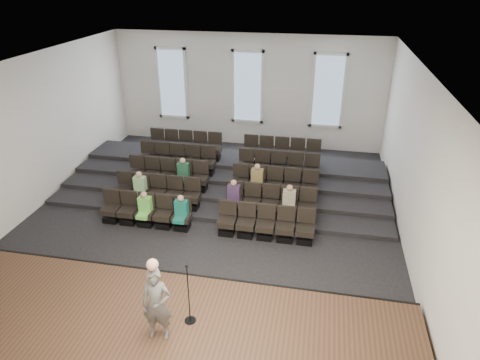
# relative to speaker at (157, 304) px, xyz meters

# --- Properties ---
(ground) EXTENTS (14.00, 14.00, 0.00)m
(ground) POSITION_rel_speaker_xyz_m (-0.36, 5.34, -1.34)
(ground) COLOR black
(ground) RESTS_ON ground
(ceiling) EXTENTS (12.00, 14.00, 0.02)m
(ceiling) POSITION_rel_speaker_xyz_m (-0.36, 5.34, 3.67)
(ceiling) COLOR white
(ceiling) RESTS_ON ground
(wall_back) EXTENTS (12.00, 0.04, 5.00)m
(wall_back) POSITION_rel_speaker_xyz_m (-0.36, 12.36, 1.16)
(wall_back) COLOR white
(wall_back) RESTS_ON ground
(wall_front) EXTENTS (12.00, 0.04, 5.00)m
(wall_front) POSITION_rel_speaker_xyz_m (-0.36, -1.68, 1.16)
(wall_front) COLOR white
(wall_front) RESTS_ON ground
(wall_left) EXTENTS (0.04, 14.00, 5.00)m
(wall_left) POSITION_rel_speaker_xyz_m (-6.38, 5.34, 1.16)
(wall_left) COLOR white
(wall_left) RESTS_ON ground
(wall_right) EXTENTS (0.04, 14.00, 5.00)m
(wall_right) POSITION_rel_speaker_xyz_m (5.66, 5.34, 1.16)
(wall_right) COLOR white
(wall_right) RESTS_ON ground
(stage) EXTENTS (11.80, 3.60, 0.50)m
(stage) POSITION_rel_speaker_xyz_m (-0.36, 0.24, -1.09)
(stage) COLOR #513122
(stage) RESTS_ON ground
(stage_lip) EXTENTS (11.80, 0.06, 0.52)m
(stage_lip) POSITION_rel_speaker_xyz_m (-0.36, 2.01, -1.09)
(stage_lip) COLOR black
(stage_lip) RESTS_ON ground
(risers) EXTENTS (11.80, 4.80, 0.60)m
(risers) POSITION_rel_speaker_xyz_m (-0.36, 8.51, -1.15)
(risers) COLOR black
(risers) RESTS_ON ground
(seating_rows) EXTENTS (6.80, 4.70, 1.67)m
(seating_rows) POSITION_rel_speaker_xyz_m (-0.36, 6.88, -0.66)
(seating_rows) COLOR black
(seating_rows) RESTS_ON ground
(windows) EXTENTS (8.44, 0.10, 3.24)m
(windows) POSITION_rel_speaker_xyz_m (-0.36, 12.29, 1.36)
(windows) COLOR white
(windows) RESTS_ON wall_back
(audience) EXTENTS (5.45, 2.64, 1.10)m
(audience) POSITION_rel_speaker_xyz_m (-0.64, 5.79, -0.51)
(audience) COLOR #71D555
(audience) RESTS_ON seating_rows
(speaker) EXTENTS (0.65, 0.46, 1.69)m
(speaker) POSITION_rel_speaker_xyz_m (0.00, 0.00, 0.00)
(speaker) COLOR #5B5957
(speaker) RESTS_ON stage
(mic_stand) EXTENTS (0.25, 0.25, 1.51)m
(mic_stand) POSITION_rel_speaker_xyz_m (0.50, 0.51, -0.39)
(mic_stand) COLOR black
(mic_stand) RESTS_ON stage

